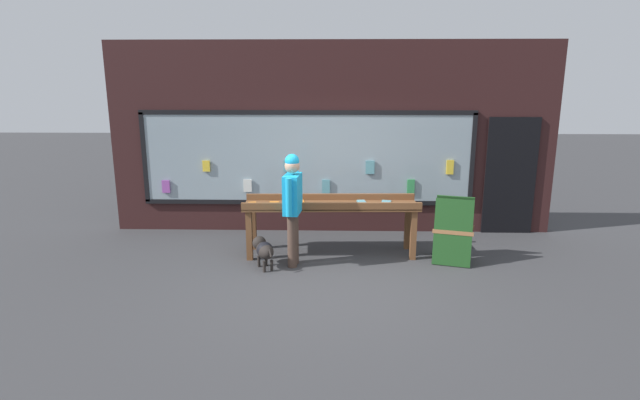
# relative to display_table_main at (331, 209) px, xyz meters

# --- Properties ---
(ground_plane) EXTENTS (40.00, 40.00, 0.00)m
(ground_plane) POSITION_rel_display_table_main_xyz_m (-0.00, -1.02, -0.75)
(ground_plane) COLOR #38383A
(shopfront_facade) EXTENTS (7.95, 0.29, 3.40)m
(shopfront_facade) POSITION_rel_display_table_main_xyz_m (0.01, 1.37, 0.93)
(shopfront_facade) COLOR #331919
(shopfront_facade) RESTS_ON ground_plane
(display_table_main) EXTENTS (2.75, 0.76, 0.92)m
(display_table_main) POSITION_rel_display_table_main_xyz_m (0.00, 0.00, 0.00)
(display_table_main) COLOR brown
(display_table_main) RESTS_ON ground_plane
(person_browsing) EXTENTS (0.27, 0.66, 1.69)m
(person_browsing) POSITION_rel_display_table_main_xyz_m (-0.56, -0.51, 0.24)
(person_browsing) COLOR #4C382D
(person_browsing) RESTS_ON ground_plane
(small_dog) EXTENTS (0.41, 0.57, 0.43)m
(small_dog) POSITION_rel_display_table_main_xyz_m (-0.99, -0.64, -0.46)
(small_dog) COLOR black
(small_dog) RESTS_ON ground_plane
(sandwich_board_sign) EXTENTS (0.70, 0.71, 1.00)m
(sandwich_board_sign) POSITION_rel_display_table_main_xyz_m (1.88, -0.25, -0.24)
(sandwich_board_sign) COLOR #193F19
(sandwich_board_sign) RESTS_ON ground_plane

